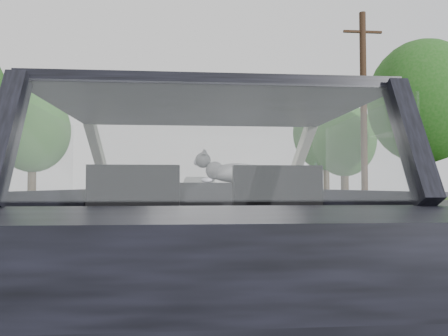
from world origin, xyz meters
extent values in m
cube|color=black|center=(0.00, 0.00, 0.72)|extent=(1.80, 4.00, 1.45)
cube|color=black|center=(0.00, 0.62, 0.85)|extent=(1.58, 0.45, 0.30)
cube|color=black|center=(-0.40, -0.29, 0.88)|extent=(0.50, 0.72, 0.42)
cube|color=black|center=(0.40, -0.29, 0.88)|extent=(0.50, 0.72, 0.42)
torus|color=black|center=(-0.40, 0.33, 0.92)|extent=(0.36, 0.36, 0.04)
ellipsoid|color=gray|center=(0.28, 0.61, 1.09)|extent=(0.63, 0.31, 0.27)
cube|color=gray|center=(4.30, 10.00, 0.58)|extent=(0.05, 90.00, 0.32)
imported|color=silver|center=(0.61, 23.13, 0.77)|extent=(2.59, 4.92, 1.54)
cube|color=#175E25|center=(7.01, 20.74, 1.15)|extent=(0.45, 0.88, 2.30)
cylinder|color=black|center=(7.47, 15.25, 4.27)|extent=(0.34, 0.34, 8.53)
camera|label=1|loc=(-0.11, -2.84, 0.97)|focal=35.00mm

